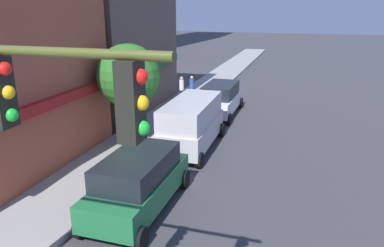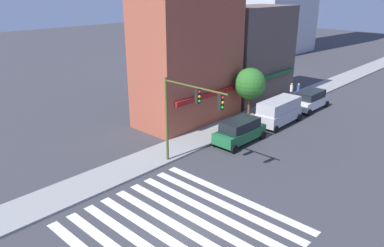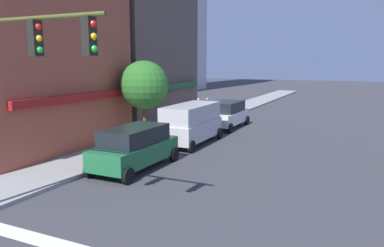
# 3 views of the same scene
# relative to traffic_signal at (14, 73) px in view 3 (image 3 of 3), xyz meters

# --- Properties ---
(storefront_row) EXTENTS (19.93, 5.30, 11.71)m
(storefront_row) POSITION_rel_traffic_signal_xyz_m (12.08, 7.05, 0.96)
(storefront_row) COLOR #9E4C38
(storefront_row) RESTS_ON ground_plane
(traffic_signal) EXTENTS (0.32, 5.35, 6.17)m
(traffic_signal) POSITION_rel_traffic_signal_xyz_m (0.00, 0.00, 0.00)
(traffic_signal) COLOR #474C1E
(traffic_signal) RESTS_ON ground_plane
(suv_green) EXTENTS (4.72, 2.12, 1.94)m
(suv_green) POSITION_rel_traffic_signal_xyz_m (6.31, 0.26, -3.47)
(suv_green) COLOR #1E6638
(suv_green) RESTS_ON ground_plane
(van_silver) EXTENTS (5.03, 2.22, 2.34)m
(van_silver) POSITION_rel_traffic_signal_xyz_m (12.21, 0.26, -3.21)
(van_silver) COLOR #B7B7BC
(van_silver) RESTS_ON ground_plane
(suv_white) EXTENTS (4.70, 2.12, 1.94)m
(suv_white) POSITION_rel_traffic_signal_xyz_m (18.31, 0.26, -3.47)
(suv_white) COLOR white
(suv_white) RESTS_ON ground_plane
(pedestrian_blue_shirt) EXTENTS (0.32, 0.32, 1.77)m
(pedestrian_blue_shirt) POSITION_rel_traffic_signal_xyz_m (20.49, 2.78, -3.42)
(pedestrian_blue_shirt) COLOR #23232D
(pedestrian_blue_shirt) RESTS_ON sidewalk_left
(pedestrian_white_shirt) EXTENTS (0.32, 0.32, 1.77)m
(pedestrian_white_shirt) POSITION_rel_traffic_signal_xyz_m (20.03, 3.36, -3.42)
(pedestrian_white_shirt) COLOR #23232D
(pedestrian_white_shirt) RESTS_ON sidewalk_left
(street_tree) EXTENTS (2.89, 2.89, 4.76)m
(street_tree) POSITION_rel_traffic_signal_xyz_m (11.54, 3.06, -1.05)
(street_tree) COLOR brown
(street_tree) RESTS_ON sidewalk_left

